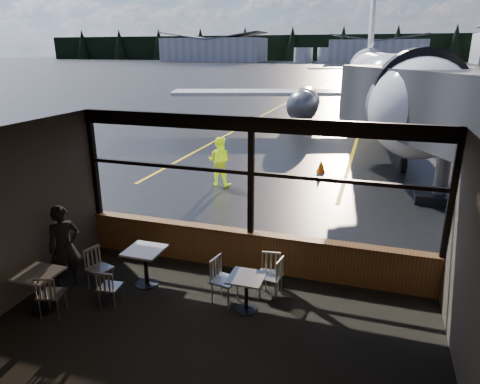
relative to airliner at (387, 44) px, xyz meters
The scene contains 30 objects.
ground_plane 98.93m from the airliner, 91.51° to the left, with size 520.00×520.00×0.00m, color black.
carpet_floor 24.92m from the airliner, 96.12° to the right, with size 8.00×6.00×0.01m, color black.
ceiling 24.43m from the airliner, 96.12° to the right, with size 8.00×6.00×0.04m, color #38332D.
window_sill 21.92m from the airliner, 96.97° to the right, with size 8.00×0.28×0.90m, color brown.
window_header 21.48m from the airliner, 96.97° to the right, with size 8.00×0.18×0.30m, color black.
mullion_left 22.43m from the airliner, 107.13° to the right, with size 0.12×0.12×2.60m, color black.
mullion_centre 21.61m from the airliner, 96.97° to the right, with size 0.12×0.12×2.60m, color black.
mullion_right 21.49m from the airliner, 86.36° to the right, with size 0.12×0.12×2.60m, color black.
window_transom 21.59m from the airliner, 96.97° to the right, with size 8.00×0.10×0.08m, color black.
airliner is the anchor object (origin of this frame).
jet_bridge 16.01m from the airliner, 86.35° to the right, with size 9.13×11.16×4.87m, color #27272A, non-canonical shape.
cafe_table_near 23.45m from the airliner, 95.52° to the right, with size 0.66×0.66×0.73m, color #A5A097, non-canonical shape.
cafe_table_mid 23.52m from the airliner, 101.33° to the right, with size 0.76×0.76×0.83m, color #9D9890, non-canonical shape.
cafe_table_left 25.22m from the airliner, 103.94° to the right, with size 0.74×0.74×0.81m, color #ACA69E, non-canonical shape.
chair_near_e 22.80m from the airliner, 94.84° to the right, with size 0.48×0.48×0.89m, color #B7B2A6, non-canonical shape.
chair_near_w 23.34m from the airliner, 96.77° to the right, with size 0.52×0.52×0.95m, color beige, non-canonical shape.
chair_near_n 22.75m from the airliner, 94.94° to the right, with size 0.49×0.49×0.89m, color beige, non-canonical shape.
chair_mid_s 24.45m from the airliner, 101.53° to the right, with size 0.45×0.45×0.82m, color #B4B0A3, non-canonical shape.
chair_mid_w 24.10m from the airliner, 103.11° to the right, with size 0.50×0.50×0.92m, color #B2ADA1, non-canonical shape.
chair_left_s 25.21m from the airliner, 103.18° to the right, with size 0.49×0.49×0.89m, color #B0AB9F, non-canonical shape.
passenger 24.28m from the airliner, 104.79° to the right, with size 0.66×0.43×1.80m, color black.
ground_crew 16.85m from the airliner, 109.84° to the right, with size 0.88×0.69×1.82m, color #BFF219.
cone_nose 13.55m from the airliner, 99.78° to the right, with size 0.37×0.37×0.52m, color #FF6B08.
cone_wing 10.53m from the airliner, 164.54° to the right, with size 0.32×0.32×0.44m, color #E83A07.
hangar_left 174.57m from the airliner, 114.57° to the left, with size 45.00×18.00×11.00m, color silver, non-canonical shape.
hangar_mid 163.78m from the airliner, 90.91° to the left, with size 38.00×15.00×10.00m, color silver, non-canonical shape.
fuel_tank_a 164.05m from the airliner, 101.46° to the left, with size 8.00×8.00×6.00m, color silver.
fuel_tank_b 162.36m from the airliner, 98.00° to the left, with size 8.00×8.00×6.00m, color silver.
fuel_tank_c 161.27m from the airliner, 94.48° to the left, with size 8.00×8.00×6.00m, color silver.
treeline 188.78m from the airliner, 90.79° to the left, with size 360.00×3.00×12.00m, color black.
Camera 1 is at (2.45, -8.47, 4.80)m, focal length 32.00 mm.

